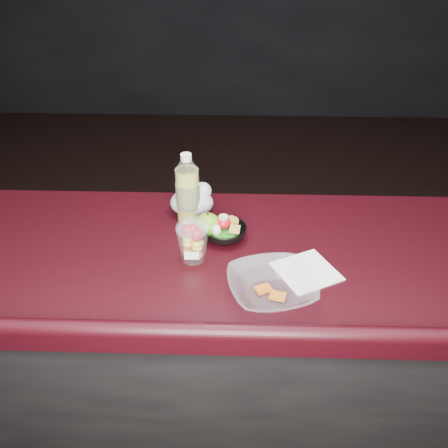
{
  "coord_description": "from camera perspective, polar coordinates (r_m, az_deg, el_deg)",
  "views": [
    {
      "loc": [
        0.04,
        -0.92,
        1.95
      ],
      "look_at": [
        -0.0,
        0.33,
        1.1
      ],
      "focal_mm": 40.0,
      "sensor_mm": 36.0,
      "label": 1
    }
  ],
  "objects": [
    {
      "name": "paper_napkin",
      "position": [
        1.48,
        9.41,
        -5.37
      ],
      "size": [
        0.22,
        0.22,
        0.0
      ],
      "primitive_type": "cube",
      "rotation": [
        0.0,
        0.0,
        0.48
      ],
      "color": "white",
      "rests_on": "counter"
    },
    {
      "name": "takeout_bowl",
      "position": [
        1.37,
        5.47,
        -7.23
      ],
      "size": [
        0.29,
        0.29,
        0.06
      ],
      "rotation": [
        0.0,
        0.0,
        0.24
      ],
      "color": "silver",
      "rests_on": "counter"
    },
    {
      "name": "counter",
      "position": [
        1.89,
        0.09,
        -15.63
      ],
      "size": [
        4.06,
        0.71,
        1.02
      ],
      "color": "black",
      "rests_on": "ground"
    },
    {
      "name": "plastic_bag",
      "position": [
        1.7,
        -3.54,
        2.64
      ],
      "size": [
        0.15,
        0.12,
        0.11
      ],
      "color": "silver",
      "rests_on": "counter"
    },
    {
      "name": "lemonade_bottle",
      "position": [
        1.64,
        -4.17,
        3.6
      ],
      "size": [
        0.08,
        0.08,
        0.24
      ],
      "color": "gold",
      "rests_on": "counter"
    },
    {
      "name": "snack_bowl",
      "position": [
        1.58,
        0.03,
        -0.85
      ],
      "size": [
        0.16,
        0.16,
        0.08
      ],
      "rotation": [
        0.0,
        0.0,
        -0.18
      ],
      "color": "black",
      "rests_on": "counter"
    },
    {
      "name": "green_apple",
      "position": [
        1.59,
        -1.86,
        -0.11
      ],
      "size": [
        0.08,
        0.08,
        0.09
      ],
      "color": "#49860F",
      "rests_on": "counter"
    },
    {
      "name": "fruit_cup",
      "position": [
        1.47,
        -3.59,
        -1.78
      ],
      "size": [
        0.1,
        0.1,
        0.14
      ],
      "color": "white",
      "rests_on": "counter"
    }
  ]
}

